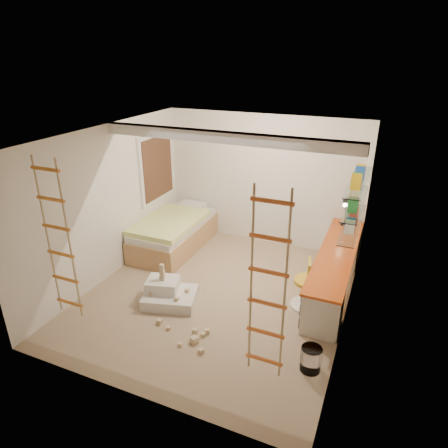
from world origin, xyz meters
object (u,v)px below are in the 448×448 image
at_px(desk, 335,270).
at_px(bed, 174,233).
at_px(play_platform, 168,294).
at_px(swivel_chair, 307,290).

relative_size(desk, bed, 1.40).
distance_m(desk, bed, 3.22).
bearing_deg(play_platform, desk, 29.32).
relative_size(swivel_chair, play_platform, 0.85).
height_order(desk, swivel_chair, swivel_chair).
bearing_deg(desk, bed, 173.51).
bearing_deg(swivel_chair, play_platform, -160.59).
relative_size(bed, play_platform, 2.12).
distance_m(desk, swivel_chair, 0.69).
bearing_deg(play_platform, bed, 116.61).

